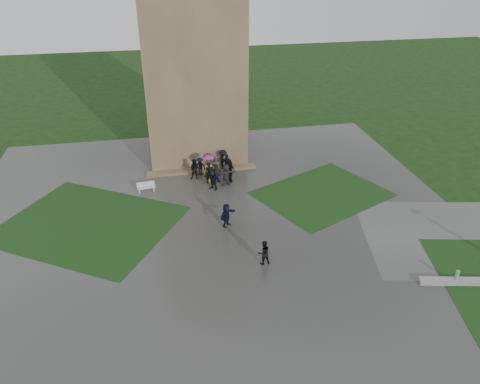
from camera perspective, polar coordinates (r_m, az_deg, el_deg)
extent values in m
plane|color=black|center=(29.82, -2.26, -6.35)|extent=(120.00, 120.00, 0.00)
cube|color=#343432|center=(31.46, -2.83, -4.28)|extent=(34.00, 34.00, 0.02)
cube|color=black|center=(33.33, -17.99, -3.72)|extent=(14.10, 13.46, 0.01)
cube|color=black|center=(35.87, 10.00, -0.23)|extent=(11.12, 10.15, 0.01)
cube|color=brown|center=(40.16, -6.00, 16.88)|extent=(8.00, 8.00, 18.00)
cube|color=brown|center=(38.86, -4.70, 2.67)|extent=(9.00, 0.80, 0.22)
cylinder|color=gray|center=(29.07, 24.89, -9.41)|extent=(0.20, 0.20, 0.90)
cube|color=silver|center=(36.12, -11.36, 0.55)|extent=(1.39, 0.58, 0.05)
cube|color=silver|center=(36.17, -12.17, 0.13)|extent=(0.12, 0.37, 0.38)
cube|color=silver|center=(36.27, -10.49, 0.39)|extent=(0.12, 0.37, 0.38)
cube|color=silver|center=(36.20, -11.44, 0.98)|extent=(1.34, 0.23, 0.36)
imported|color=black|center=(37.02, -1.36, 2.70)|extent=(1.17, 1.07, 1.74)
imported|color=black|center=(38.07, -1.65, 3.43)|extent=(1.11, 0.79, 1.72)
imported|color=black|center=(38.51, -2.07, 3.85)|extent=(0.87, 1.31, 1.85)
imported|color=#3A393E|center=(37.85, -2.91, 3.24)|extent=(0.96, 0.78, 1.70)
imported|color=black|center=(37.99, -4.89, 3.13)|extent=(1.11, 0.95, 1.53)
imported|color=black|center=(37.28, -5.51, 2.74)|extent=(0.93, 0.67, 1.72)
imported|color=yellow|center=(36.89, -3.82, 2.35)|extent=(1.04, 1.07, 1.52)
imported|color=black|center=(36.62, -3.76, 2.33)|extent=(0.67, 0.47, 1.74)
imported|color=black|center=(35.72, -3.28, 1.59)|extent=(1.45, 1.57, 1.70)
imported|color=#3A393E|center=(36.26, -1.71, 2.11)|extent=(1.71, 0.92, 1.75)
imported|color=black|center=(36.85, -1.28, 2.50)|extent=(0.83, 1.63, 1.67)
imported|color=#E35DBB|center=(36.11, -3.82, 4.03)|extent=(0.85, 0.85, 0.75)
imported|color=#5F2C7A|center=(36.32, -3.89, 4.23)|extent=(0.79, 0.79, 0.69)
imported|color=black|center=(31.10, -1.65, -2.84)|extent=(1.50, 1.47, 1.66)
imported|color=black|center=(27.73, 2.91, -7.39)|extent=(0.81, 0.53, 1.55)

